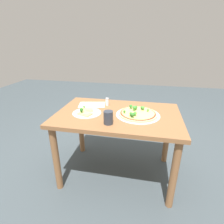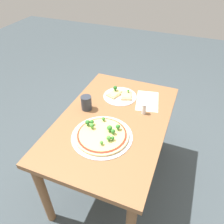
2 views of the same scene
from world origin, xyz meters
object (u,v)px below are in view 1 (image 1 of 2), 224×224
drinking_cup (108,118)px  condiment_shaker (107,102)px  pizza_tray_slice (86,112)px  pizza_tray_whole (138,114)px  dining_table (118,123)px

drinking_cup → condiment_shaker: size_ratio=1.35×
pizza_tray_slice → condiment_shaker: 0.28m
pizza_tray_slice → condiment_shaker: condiment_shaker is taller
pizza_tray_whole → dining_table: bearing=178.1°
pizza_tray_whole → condiment_shaker: (-0.33, 0.19, 0.03)m
condiment_shaker → drinking_cup: bearing=-75.8°
pizza_tray_whole → condiment_shaker: size_ratio=4.94×
pizza_tray_whole → pizza_tray_slice: bearing=-173.9°
pizza_tray_slice → drinking_cup: bearing=-34.3°
dining_table → drinking_cup: (-0.04, -0.23, 0.16)m
dining_table → pizza_tray_slice: bearing=-169.0°
pizza_tray_slice → condiment_shaker: (0.15, 0.24, 0.03)m
drinking_cup → pizza_tray_whole: bearing=45.1°
pizza_tray_whole → condiment_shaker: 0.38m
pizza_tray_whole → pizza_tray_slice: pizza_tray_whole is taller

